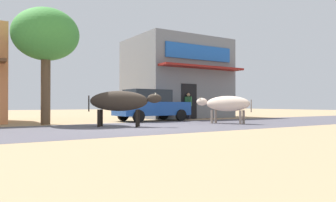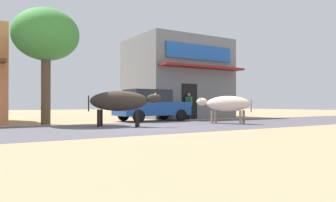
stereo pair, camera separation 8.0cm
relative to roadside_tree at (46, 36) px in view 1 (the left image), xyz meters
name	(u,v)px [view 1 (the left image)]	position (x,y,z in m)	size (l,w,h in m)	color
ground	(140,127)	(2.69, -3.67, -3.87)	(80.00, 80.00, 0.00)	tan
asphalt_road	(140,127)	(2.69, -3.67, -3.87)	(72.00, 5.94, 0.00)	#4F4C55
storefront_right_club	(176,79)	(9.19, 3.48, -1.27)	(6.14, 5.90, 5.19)	slate
roadside_tree	(46,36)	(0.00, 0.00, 0.00)	(2.84, 2.84, 5.06)	brown
parked_hatchback_car	(151,105)	(5.28, 0.09, -3.03)	(3.95, 1.95, 1.64)	#194495
cow_near_brown	(121,101)	(2.17, -3.05, -2.87)	(2.55, 1.99, 1.41)	#2D251E
cow_far_dark	(226,104)	(7.08, -3.71, -2.97)	(1.57, 2.53, 1.26)	beige
pedestrian_by_shop	(188,104)	(8.28, 0.85, -2.97)	(0.47, 0.61, 1.54)	#262633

